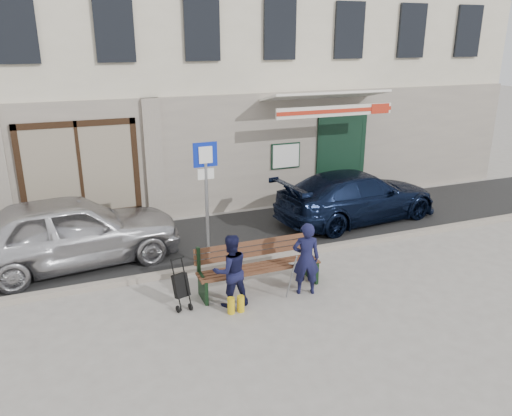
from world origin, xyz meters
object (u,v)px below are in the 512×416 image
parking_sign (206,185)px  bench (257,267)px  car_navy (357,196)px  car_silver (71,231)px  man (306,259)px  woman (231,271)px  stroller (181,287)px

parking_sign → bench: 1.97m
car_navy → bench: bearing=117.8°
car_silver → parking_sign: 3.05m
bench → parking_sign: bearing=112.8°
parking_sign → bench: bearing=-68.4°
man → woman: (-1.45, 0.09, -0.03)m
bench → man: bearing=-30.5°
woman → stroller: size_ratio=1.48×
man → woman: man is taller
car_navy → man: (-3.11, -3.13, 0.05)m
man → stroller: man is taller
car_silver → stroller: (1.71, -2.60, -0.36)m
bench → car_silver: bearing=142.4°
car_silver → woman: size_ratio=3.31×
stroller → parking_sign: bearing=41.2°
car_silver → woman: bearing=-144.1°
man → car_silver: bearing=-18.1°
man → stroller: (-2.30, 0.34, -0.30)m
parking_sign → stroller: parking_sign is taller
stroller → bench: bearing=-11.4°
woman → bench: bearing=-152.2°
bench → stroller: (-1.50, -0.13, -0.06)m
parking_sign → car_silver: bearing=155.8°
man → car_navy: bearing=-116.7°
woman → parking_sign: bearing=-94.9°
woman → stroller: woman is taller
parking_sign → man: size_ratio=1.88×
parking_sign → man: parking_sign is taller
car_navy → stroller: (-5.41, -2.79, -0.26)m
car_silver → bench: 4.06m
car_navy → man: 4.42m
bench → woman: (-0.65, -0.37, 0.22)m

